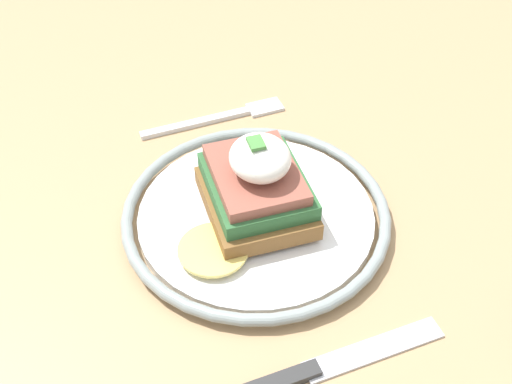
# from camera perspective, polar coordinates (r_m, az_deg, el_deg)

# --- Properties ---
(dining_table) EXTENTS (0.90, 0.88, 0.75)m
(dining_table) POSITION_cam_1_polar(r_m,az_deg,el_deg) (0.67, 0.58, -7.12)
(dining_table) COLOR tan
(dining_table) RESTS_ON ground_plane
(plate) EXTENTS (0.23, 0.23, 0.02)m
(plate) POSITION_cam_1_polar(r_m,az_deg,el_deg) (0.55, -0.00, -2.03)
(plate) COLOR white
(plate) RESTS_ON dining_table
(sandwich) EXTENTS (0.11, 0.12, 0.07)m
(sandwich) POSITION_cam_1_polar(r_m,az_deg,el_deg) (0.53, -0.01, 0.57)
(sandwich) COLOR brown
(sandwich) RESTS_ON plate
(fork) EXTENTS (0.03, 0.15, 0.00)m
(fork) POSITION_cam_1_polar(r_m,az_deg,el_deg) (0.67, -3.15, 6.64)
(fork) COLOR silver
(fork) RESTS_ON dining_table
(knife) EXTENTS (0.03, 0.19, 0.01)m
(knife) POSITION_cam_1_polar(r_m,az_deg,el_deg) (0.47, 4.05, -15.88)
(knife) COLOR #2D2D2D
(knife) RESTS_ON dining_table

